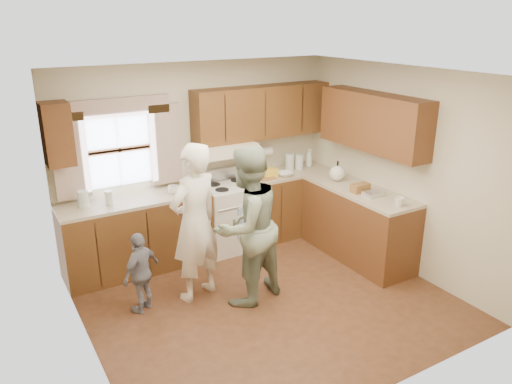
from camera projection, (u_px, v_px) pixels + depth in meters
room at (267, 196)px, 5.23m from camera, size 3.80×3.80×3.80m
kitchen_fixtures at (264, 193)px, 6.53m from camera, size 3.80×2.25×2.15m
stove at (230, 215)px, 6.80m from camera, size 0.76×0.67×1.07m
woman_left at (195, 223)px, 5.43m from camera, size 0.76×0.62×1.79m
woman_right at (247, 226)px, 5.37m from camera, size 1.02×0.88×1.78m
child at (141, 272)px, 5.30m from camera, size 0.57×0.47×0.91m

